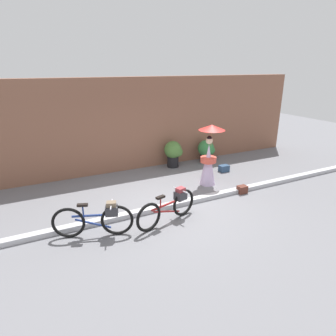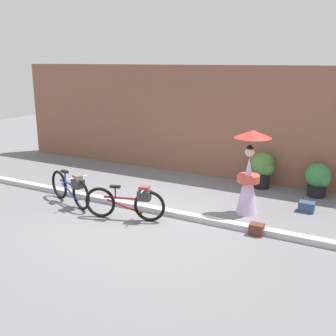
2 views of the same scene
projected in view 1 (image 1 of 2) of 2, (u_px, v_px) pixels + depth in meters
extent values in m
plane|color=slate|center=(173.00, 207.00, 7.66)|extent=(30.00, 30.00, 0.00)
cube|color=brown|center=(127.00, 125.00, 10.08)|extent=(14.00, 0.40, 3.17)
cube|color=#B2B2B7|center=(173.00, 205.00, 7.64)|extent=(14.00, 0.20, 0.12)
torus|color=black|center=(117.00, 220.00, 6.30)|extent=(0.69, 0.30, 0.71)
torus|color=black|center=(68.00, 223.00, 6.19)|extent=(0.69, 0.30, 0.71)
cube|color=navy|center=(92.00, 216.00, 6.19)|extent=(0.82, 0.33, 0.04)
cube|color=navy|center=(93.00, 224.00, 6.26)|extent=(0.72, 0.28, 0.27)
cylinder|color=navy|center=(83.00, 211.00, 6.14)|extent=(0.03, 0.03, 0.29)
cube|color=black|center=(82.00, 205.00, 6.09)|extent=(0.24, 0.16, 0.05)
cylinder|color=silver|center=(111.00, 204.00, 6.16)|extent=(0.19, 0.46, 0.03)
cube|color=#333338|center=(112.00, 210.00, 6.21)|extent=(0.32, 0.30, 0.20)
cube|color=#72604C|center=(111.00, 205.00, 6.16)|extent=(0.24, 0.22, 0.14)
torus|color=black|center=(183.00, 203.00, 7.14)|extent=(0.67, 0.25, 0.68)
torus|color=black|center=(149.00, 217.00, 6.44)|extent=(0.67, 0.25, 0.68)
cube|color=maroon|center=(167.00, 204.00, 6.75)|extent=(0.89, 0.29, 0.04)
cube|color=maroon|center=(167.00, 211.00, 6.81)|extent=(0.78, 0.25, 0.29)
cylinder|color=maroon|center=(161.00, 203.00, 6.59)|extent=(0.03, 0.03, 0.28)
cube|color=black|center=(160.00, 197.00, 6.54)|extent=(0.24, 0.15, 0.05)
cylinder|color=silver|center=(180.00, 190.00, 6.95)|extent=(0.16, 0.47, 0.03)
cube|color=#333338|center=(180.00, 195.00, 6.99)|extent=(0.31, 0.28, 0.20)
cube|color=maroon|center=(180.00, 190.00, 6.95)|extent=(0.24, 0.21, 0.14)
cone|color=silver|center=(208.00, 164.00, 8.95)|extent=(0.48, 0.48, 1.29)
cylinder|color=#D14C3D|center=(208.00, 160.00, 8.90)|extent=(0.49, 0.49, 0.16)
sphere|color=beige|center=(209.00, 141.00, 8.70)|extent=(0.21, 0.21, 0.21)
sphere|color=black|center=(209.00, 138.00, 8.68)|extent=(0.16, 0.16, 0.16)
cylinder|color=olive|center=(211.00, 137.00, 8.67)|extent=(0.02, 0.02, 0.55)
cone|color=red|center=(212.00, 127.00, 8.57)|extent=(0.79, 0.79, 0.16)
cylinder|color=black|center=(173.00, 162.00, 10.66)|extent=(0.41, 0.41, 0.40)
sphere|color=#4C7A38|center=(173.00, 150.00, 10.51)|extent=(0.63, 0.63, 0.63)
sphere|color=#4C7A38|center=(178.00, 152.00, 10.52)|extent=(0.35, 0.35, 0.35)
cylinder|color=black|center=(205.00, 158.00, 11.24)|extent=(0.44, 0.44, 0.30)
sphere|color=#387F42|center=(206.00, 148.00, 11.11)|extent=(0.62, 0.62, 0.62)
sphere|color=#387F42|center=(211.00, 150.00, 11.12)|extent=(0.34, 0.34, 0.34)
cube|color=#592D23|center=(242.00, 189.00, 8.47)|extent=(0.27, 0.21, 0.22)
cube|color=#47241C|center=(244.00, 188.00, 8.40)|extent=(0.23, 0.07, 0.08)
cube|color=navy|center=(224.00, 168.00, 10.21)|extent=(0.34, 0.23, 0.23)
cube|color=#243951|center=(225.00, 167.00, 10.13)|extent=(0.29, 0.08, 0.08)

